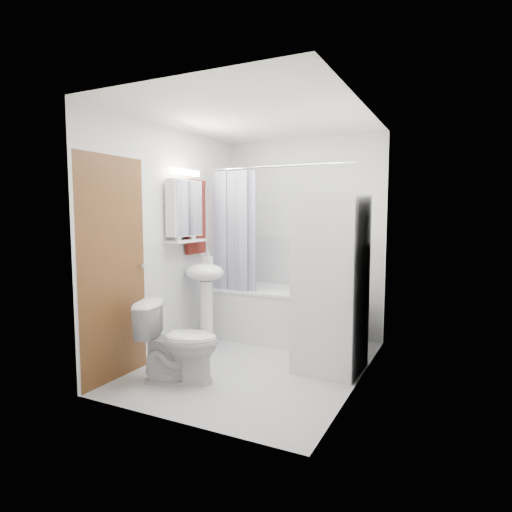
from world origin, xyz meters
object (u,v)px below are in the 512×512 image
at_px(bathtub, 285,312).
at_px(toilet, 179,342).
at_px(washer_dryer, 331,283).
at_px(sink, 205,285).

distance_m(bathtub, toilet, 1.62).
bearing_deg(washer_dryer, bathtub, 138.97).
bearing_deg(toilet, washer_dryer, -71.75).
bearing_deg(washer_dryer, sink, -179.24).
bearing_deg(toilet, sink, -1.00).
xyz_separation_m(bathtub, sink, (-0.68, -0.67, 0.37)).
xyz_separation_m(sink, washer_dryer, (1.43, -0.03, 0.14)).
distance_m(washer_dryer, toilet, 1.51).
xyz_separation_m(sink, toilet, (0.30, -0.91, -0.35)).
xyz_separation_m(bathtub, washer_dryer, (0.75, -0.70, 0.50)).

